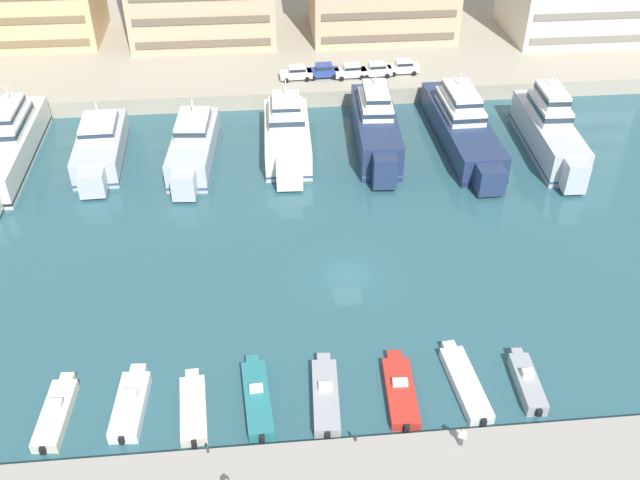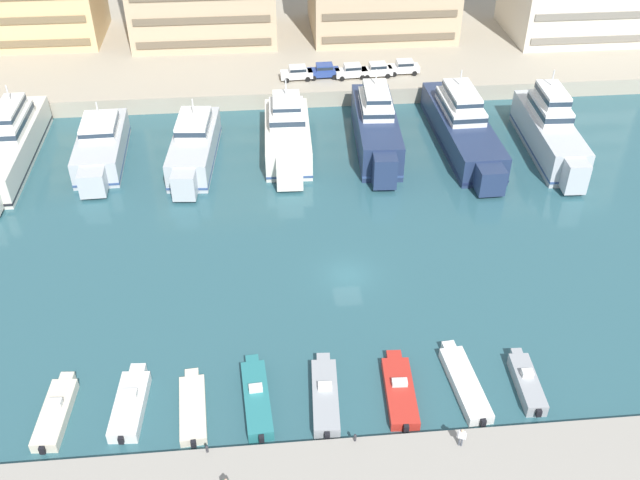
% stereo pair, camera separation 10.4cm
% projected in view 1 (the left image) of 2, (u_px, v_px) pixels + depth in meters
% --- Properties ---
extents(ground_plane, '(400.00, 400.00, 0.00)m').
position_uv_depth(ground_plane, '(348.00, 275.00, 63.58)').
color(ground_plane, '#2D5B66').
extents(quay_promenade, '(180.00, 70.00, 2.07)m').
position_uv_depth(quay_promenade, '(297.00, 6.00, 117.35)').
color(quay_promenade, '#ADA38E').
rests_on(quay_promenade, ground).
extents(pier_dock, '(120.00, 6.37, 0.75)m').
position_uv_depth(pier_dock, '(389.00, 479.00, 46.39)').
color(pier_dock, '#9E998E').
rests_on(pier_dock, ground).
extents(yacht_ivory_far_left, '(3.81, 21.97, 7.97)m').
position_uv_depth(yacht_ivory_far_left, '(12.00, 144.00, 77.99)').
color(yacht_ivory_far_left, silver).
rests_on(yacht_ivory_far_left, ground).
extents(yacht_silver_left, '(5.20, 15.97, 6.11)m').
position_uv_depth(yacht_silver_left, '(100.00, 147.00, 78.53)').
color(yacht_silver_left, silver).
rests_on(yacht_silver_left, ground).
extents(yacht_silver_mid_left, '(5.49, 16.70, 6.58)m').
position_uv_depth(yacht_silver_mid_left, '(194.00, 146.00, 78.23)').
color(yacht_silver_mid_left, silver).
rests_on(yacht_silver_mid_left, ground).
extents(yacht_ivory_center_left, '(5.40, 16.81, 7.87)m').
position_uv_depth(yacht_ivory_center_left, '(287.00, 134.00, 79.87)').
color(yacht_ivory_center_left, silver).
rests_on(yacht_ivory_center_left, ground).
extents(yacht_navy_center, '(5.30, 19.18, 8.39)m').
position_uv_depth(yacht_navy_center, '(376.00, 127.00, 80.65)').
color(yacht_navy_center, navy).
rests_on(yacht_navy_center, ground).
extents(yacht_navy_center_right, '(5.41, 22.78, 7.78)m').
position_uv_depth(yacht_navy_center_right, '(462.00, 126.00, 81.51)').
color(yacht_navy_center_right, navy).
rests_on(yacht_navy_center_right, ground).
extents(yacht_silver_mid_right, '(4.84, 18.79, 8.83)m').
position_uv_depth(yacht_silver_mid_right, '(549.00, 131.00, 79.77)').
color(yacht_silver_mid_right, silver).
rests_on(yacht_silver_mid_right, ground).
extents(motorboat_cream_far_left, '(2.23, 7.06, 1.38)m').
position_uv_depth(motorboat_cream_far_left, '(56.00, 413.00, 50.64)').
color(motorboat_cream_far_left, beige).
rests_on(motorboat_cream_far_left, ground).
extents(motorboat_white_left, '(2.45, 7.04, 1.56)m').
position_uv_depth(motorboat_white_left, '(131.00, 404.00, 51.19)').
color(motorboat_white_left, white).
rests_on(motorboat_white_left, ground).
extents(motorboat_cream_mid_left, '(2.25, 7.02, 0.80)m').
position_uv_depth(motorboat_cream_mid_left, '(193.00, 408.00, 51.11)').
color(motorboat_cream_mid_left, beige).
rests_on(motorboat_cream_mid_left, ground).
extents(motorboat_teal_center_left, '(2.26, 7.89, 1.40)m').
position_uv_depth(motorboat_teal_center_left, '(257.00, 398.00, 51.64)').
color(motorboat_teal_center_left, teal).
rests_on(motorboat_teal_center_left, ground).
extents(motorboat_grey_center, '(2.22, 7.72, 1.43)m').
position_uv_depth(motorboat_grey_center, '(326.00, 396.00, 51.78)').
color(motorboat_grey_center, '#9EA3A8').
rests_on(motorboat_grey_center, ground).
extents(motorboat_red_center_right, '(2.38, 7.52, 1.20)m').
position_uv_depth(motorboat_red_center_right, '(400.00, 390.00, 52.34)').
color(motorboat_red_center_right, red).
rests_on(motorboat_red_center_right, ground).
extents(motorboat_white_mid_right, '(2.42, 8.13, 0.86)m').
position_uv_depth(motorboat_white_mid_right, '(465.00, 383.00, 52.93)').
color(motorboat_white_mid_right, white).
rests_on(motorboat_white_mid_right, ground).
extents(motorboat_grey_right, '(1.72, 6.27, 1.52)m').
position_uv_depth(motorboat_grey_right, '(527.00, 382.00, 52.80)').
color(motorboat_grey_right, '#9EA3A8').
rests_on(motorboat_grey_right, ground).
extents(car_white_far_left, '(4.18, 2.09, 1.80)m').
position_uv_depth(car_white_far_left, '(296.00, 72.00, 91.34)').
color(car_white_far_left, white).
rests_on(car_white_far_left, quay_promenade).
extents(car_blue_left, '(4.16, 2.04, 1.80)m').
position_uv_depth(car_blue_left, '(323.00, 70.00, 91.86)').
color(car_blue_left, '#28428E').
rests_on(car_blue_left, quay_promenade).
extents(car_white_mid_left, '(4.22, 2.17, 1.80)m').
position_uv_depth(car_white_mid_left, '(351.00, 71.00, 91.80)').
color(car_white_mid_left, white).
rests_on(car_white_mid_left, quay_promenade).
extents(car_white_center_left, '(4.18, 2.08, 1.80)m').
position_uv_depth(car_white_center_left, '(376.00, 69.00, 92.15)').
color(car_white_center_left, white).
rests_on(car_white_center_left, quay_promenade).
extents(car_white_center, '(4.13, 1.99, 1.80)m').
position_uv_depth(car_white_center, '(403.00, 66.00, 92.86)').
color(car_white_center, white).
rests_on(car_white_center, quay_promenade).
extents(pedestrian_near_edge, '(0.58, 0.40, 1.64)m').
position_uv_depth(pedestrian_near_edge, '(462.00, 436.00, 47.48)').
color(pedestrian_near_edge, '#4C515B').
rests_on(pedestrian_near_edge, pier_dock).
extents(bollard_west, '(0.20, 0.20, 0.61)m').
position_uv_depth(bollard_west, '(208.00, 449.00, 47.43)').
color(bollard_west, '#2D2D33').
rests_on(bollard_west, pier_dock).
extents(bollard_west_mid, '(0.20, 0.20, 0.61)m').
position_uv_depth(bollard_west_mid, '(356.00, 437.00, 48.17)').
color(bollard_west_mid, '#2D2D33').
rests_on(bollard_west_mid, pier_dock).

